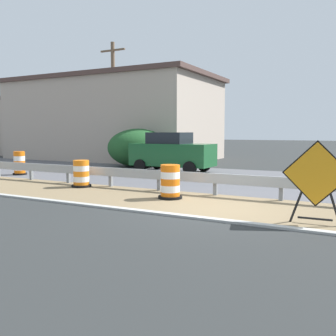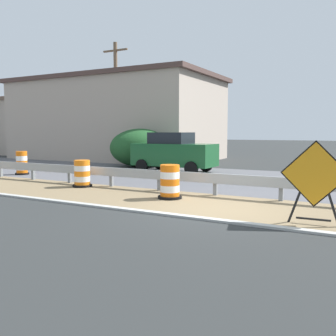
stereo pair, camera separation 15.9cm
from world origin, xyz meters
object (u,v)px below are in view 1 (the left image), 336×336
(warning_sign_diamond, at_px, (316,178))
(traffic_barrel_nearest, at_px, (170,183))
(traffic_barrel_mid, at_px, (19,164))
(car_mid_far_lane, at_px, (172,152))
(traffic_barrel_close, at_px, (81,175))
(utility_pole_near, at_px, (113,101))

(warning_sign_diamond, distance_m, traffic_barrel_nearest, 4.52)
(traffic_barrel_mid, bearing_deg, car_mid_far_lane, -51.85)
(traffic_barrel_close, relative_size, utility_pole_near, 0.13)
(traffic_barrel_nearest, bearing_deg, warning_sign_diamond, -107.42)
(warning_sign_diamond, height_order, car_mid_far_lane, car_mid_far_lane)
(traffic_barrel_close, relative_size, car_mid_far_lane, 0.24)
(traffic_barrel_nearest, height_order, car_mid_far_lane, car_mid_far_lane)
(traffic_barrel_nearest, relative_size, utility_pole_near, 0.14)
(traffic_barrel_close, bearing_deg, warning_sign_diamond, -103.26)
(traffic_barrel_nearest, distance_m, utility_pole_near, 13.69)
(warning_sign_diamond, xyz_separation_m, traffic_barrel_close, (1.95, 8.26, -0.58))
(car_mid_far_lane, bearing_deg, traffic_barrel_nearest, -62.83)
(traffic_barrel_nearest, xyz_separation_m, car_mid_far_lane, (6.78, 3.42, 0.53))
(warning_sign_diamond, relative_size, traffic_barrel_mid, 1.68)
(warning_sign_diamond, height_order, traffic_barrel_close, warning_sign_diamond)
(traffic_barrel_mid, relative_size, car_mid_far_lane, 0.27)
(traffic_barrel_nearest, xyz_separation_m, traffic_barrel_mid, (2.27, 9.16, 0.04))
(warning_sign_diamond, relative_size, traffic_barrel_close, 1.88)
(traffic_barrel_close, distance_m, utility_pole_near, 10.94)
(car_mid_far_lane, bearing_deg, traffic_barrel_close, -94.84)
(car_mid_far_lane, bearing_deg, utility_pole_near, 153.41)
(traffic_barrel_nearest, distance_m, traffic_barrel_close, 4.03)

